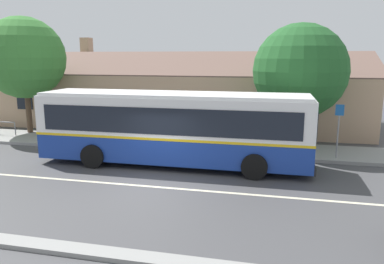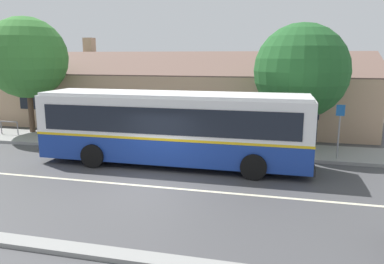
{
  "view_description": "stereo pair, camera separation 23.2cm",
  "coord_description": "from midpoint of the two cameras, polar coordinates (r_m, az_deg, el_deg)",
  "views": [
    {
      "loc": [
        4.39,
        -12.08,
        4.58
      ],
      "look_at": [
        0.79,
        3.53,
        1.33
      ],
      "focal_mm": 35.0,
      "sensor_mm": 36.0,
      "label": 1
    },
    {
      "loc": [
        4.62,
        -12.02,
        4.58
      ],
      "look_at": [
        0.79,
        3.53,
        1.33
      ],
      "focal_mm": 35.0,
      "sensor_mm": 36.0,
      "label": 2
    }
  ],
  "objects": [
    {
      "name": "street_tree_secondary",
      "position": [
        23.88,
        -23.65,
        10.31
      ],
      "size": [
        4.65,
        4.65,
        6.83
      ],
      "color": "#4C3828",
      "rests_on": "ground"
    },
    {
      "name": "bike_rack",
      "position": [
        23.92,
        -25.84,
        0.93
      ],
      "size": [
        1.16,
        0.06,
        0.78
      ],
      "color": "slate",
      "rests_on": "sidewalk_far"
    },
    {
      "name": "ground_plane",
      "position": [
        13.65,
        -6.36,
        -8.21
      ],
      "size": [
        300.0,
        300.0,
        0.0
      ],
      "primitive_type": "plane",
      "color": "#424244"
    },
    {
      "name": "curb_near",
      "position": [
        9.69,
        -16.47,
        -16.83
      ],
      "size": [
        60.0,
        0.5,
        0.12
      ],
      "primitive_type": "cube",
      "color": "gray",
      "rests_on": "ground"
    },
    {
      "name": "bench_by_building",
      "position": [
        21.37,
        -18.36,
        0.04
      ],
      "size": [
        1.57,
        0.51,
        0.94
      ],
      "color": "brown",
      "rests_on": "sidewalk_far"
    },
    {
      "name": "transit_bus",
      "position": [
        15.85,
        -2.46,
        0.84
      ],
      "size": [
        11.47,
        2.79,
        3.08
      ],
      "color": "navy",
      "rests_on": "ground"
    },
    {
      "name": "community_building",
      "position": [
        26.23,
        -2.35,
        5.43
      ],
      "size": [
        25.5,
        8.39,
        5.92
      ],
      "color": "tan",
      "rests_on": "ground"
    },
    {
      "name": "street_tree_primary",
      "position": [
        19.16,
        16.36,
        8.38
      ],
      "size": [
        4.6,
        4.6,
        6.18
      ],
      "color": "#4C3828",
      "rests_on": "ground"
    },
    {
      "name": "bus_stop_sign",
      "position": [
        17.48,
        21.9,
        0.95
      ],
      "size": [
        0.36,
        0.07,
        2.4
      ],
      "color": "gray",
      "rests_on": "sidewalk_far"
    },
    {
      "name": "lane_divider_stripe",
      "position": [
        13.65,
        -6.36,
        -8.19
      ],
      "size": [
        60.0,
        0.16,
        0.01
      ],
      "primitive_type": "cube",
      "color": "beige",
      "rests_on": "ground"
    },
    {
      "name": "sidewalk_far",
      "position": [
        19.14,
        -0.19,
        -2.15
      ],
      "size": [
        60.0,
        3.0,
        0.15
      ],
      "primitive_type": "cube",
      "color": "gray",
      "rests_on": "ground"
    },
    {
      "name": "bench_down_street",
      "position": [
        19.66,
        -9.32,
        -0.46
      ],
      "size": [
        1.69,
        0.51,
        0.94
      ],
      "color": "brown",
      "rests_on": "sidewalk_far"
    }
  ]
}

